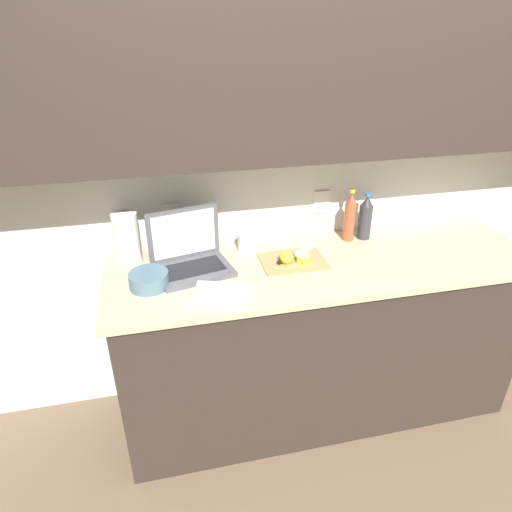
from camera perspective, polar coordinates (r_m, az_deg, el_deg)
ground_plane at (r=2.79m, az=7.21°, el=-17.75°), size 12.00×12.00×0.00m
wall_back at (r=2.22m, az=7.54°, el=16.55°), size 5.20×0.38×2.60m
counter_unit at (r=2.48m, az=8.32°, el=-9.87°), size 2.08×0.63×0.94m
laptop at (r=2.14m, az=-8.27°, el=0.12°), size 0.39×0.32×0.27m
cutting_board at (r=2.20m, az=4.64°, el=-0.65°), size 0.31×0.23×0.01m
knife at (r=2.22m, az=4.42°, el=-0.03°), size 0.26×0.19×0.02m
lemon_half_cut at (r=2.18m, az=5.94°, el=-0.35°), size 0.07×0.07×0.04m
lemon_whole_beside at (r=2.16m, az=3.85°, el=-0.11°), size 0.07×0.07×0.07m
bottle_green_soda at (r=2.45m, az=13.50°, el=4.67°), size 0.07×0.07×0.25m
bottle_oil_tall at (r=2.41m, az=11.65°, el=4.80°), size 0.06×0.06×0.28m
measuring_cup at (r=2.28m, az=-1.05°, el=1.82°), size 0.12×0.10×0.09m
bowl_white at (r=2.04m, az=-13.24°, el=-2.91°), size 0.17×0.17×0.07m
paper_towel_roll at (r=2.23m, az=-15.84°, el=2.18°), size 0.12×0.12×0.25m
dish_towel at (r=1.94m, az=-4.50°, el=-4.73°), size 0.26×0.22×0.02m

